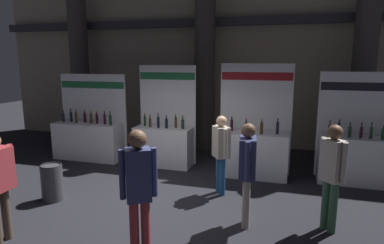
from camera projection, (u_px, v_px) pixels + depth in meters
The scene contains 11 objects.
ground_plane at pixel (147, 205), 6.13m from camera, with size 29.11×29.11×0.00m, color black.
hall_colonnade at pixel (210, 37), 10.09m from camera, with size 14.55×1.20×6.81m.
exhibitor_booth_0 at pixel (89, 137), 8.97m from camera, with size 1.96×0.73×2.27m.
exhibitor_booth_1 at pixel (164, 141), 8.40m from camera, with size 1.50×0.66×2.51m.
exhibitor_booth_2 at pixel (253, 149), 7.61m from camera, with size 1.65×0.66×2.56m.
exhibitor_booth_3 at pixel (363, 156), 7.14m from camera, with size 1.89×0.66×2.39m.
trash_bin at pixel (52, 182), 6.32m from camera, with size 0.40×0.40×0.70m.
visitor_0 at pixel (221, 148), 6.51m from camera, with size 0.41×0.45×1.58m.
visitor_1 at pixel (332, 170), 5.05m from camera, with size 0.37×0.37×1.70m.
visitor_2 at pixel (139, 185), 4.26m from camera, with size 0.43×0.37×1.79m.
visitor_5 at pixel (247, 165), 5.21m from camera, with size 0.30×0.59×1.69m.
Camera 1 is at (2.41, -5.28, 2.65)m, focal length 31.07 mm.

